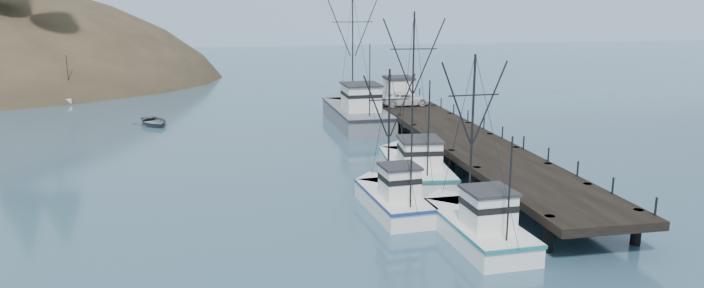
# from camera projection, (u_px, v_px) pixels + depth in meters

# --- Properties ---
(ground) EXTENTS (400.00, 400.00, 0.00)m
(ground) POSITION_uv_depth(u_px,v_px,m) (324.00, 239.00, 34.99)
(ground) COLOR #2D4E65
(ground) RESTS_ON ground
(pier) EXTENTS (6.00, 44.00, 2.00)m
(pier) POSITION_uv_depth(u_px,v_px,m) (461.00, 139.00, 52.52)
(pier) COLOR black
(pier) RESTS_ON ground
(distant_ridge) EXTENTS (360.00, 40.00, 26.00)m
(distant_ridge) POSITION_uv_depth(u_px,v_px,m) (276.00, 42.00, 199.43)
(distant_ridge) COLOR #9EB2C6
(distant_ridge) RESTS_ON ground
(distant_ridge_far) EXTENTS (180.00, 25.00, 18.00)m
(distant_ridge_far) POSITION_uv_depth(u_px,v_px,m) (119.00, 40.00, 204.46)
(distant_ridge_far) COLOR silver
(distant_ridge_far) RESTS_ON ground
(trawler_near) EXTENTS (3.82, 10.29, 10.55)m
(trawler_near) POSITION_uv_depth(u_px,v_px,m) (475.00, 224.00, 34.98)
(trawler_near) COLOR white
(trawler_near) RESTS_ON ground
(trawler_mid) EXTENTS (3.65, 9.04, 9.25)m
(trawler_mid) POSITION_uv_depth(u_px,v_px,m) (392.00, 198.00, 39.62)
(trawler_mid) COLOR white
(trawler_mid) RESTS_ON ground
(trawler_far) EXTENTS (4.91, 12.50, 12.57)m
(trawler_far) POSITION_uv_depth(u_px,v_px,m) (414.00, 165.00, 47.40)
(trawler_far) COLOR white
(trawler_far) RESTS_ON ground
(work_vessel) EXTENTS (5.41, 16.97, 14.03)m
(work_vessel) POSITION_uv_depth(u_px,v_px,m) (356.00, 112.00, 67.58)
(work_vessel) COLOR slate
(work_vessel) RESTS_ON ground
(pier_shed) EXTENTS (3.00, 3.20, 2.80)m
(pier_shed) POSITION_uv_depth(u_px,v_px,m) (399.00, 89.00, 69.25)
(pier_shed) COLOR silver
(pier_shed) RESTS_ON pier
(pickup_truck) EXTENTS (5.29, 2.61, 1.45)m
(pickup_truck) POSITION_uv_depth(u_px,v_px,m) (406.00, 99.00, 66.88)
(pickup_truck) COLOR silver
(pickup_truck) RESTS_ON pier
(motorboat) EXTENTS (5.32, 6.12, 1.06)m
(motorboat) POSITION_uv_depth(u_px,v_px,m) (154.00, 125.00, 66.84)
(motorboat) COLOR #54585D
(motorboat) RESTS_ON ground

